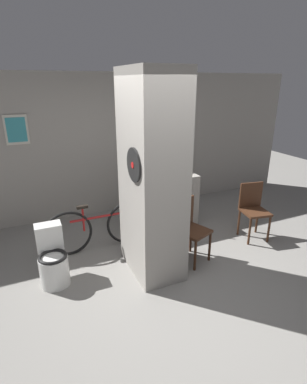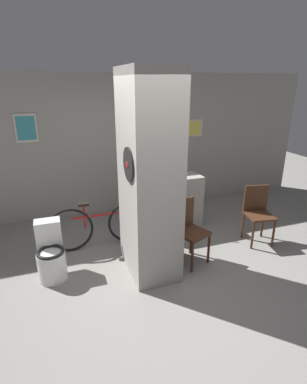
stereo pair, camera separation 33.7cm
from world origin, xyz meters
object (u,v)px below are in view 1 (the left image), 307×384
at_px(toilet, 53,260).
at_px(chair_near_pillar, 190,227).
at_px(bicycle, 100,227).
at_px(bottle_tall, 170,171).
at_px(chair_by_doorway, 253,208).

relative_size(toilet, chair_near_pillar, 0.81).
height_order(bicycle, bottle_tall, bottle_tall).
distance_m(chair_near_pillar, chair_by_doorway, 1.29).
bearing_deg(bottle_tall, chair_near_pillar, -100.66).
xyz_separation_m(chair_near_pillar, chair_by_doorway, (1.28, 0.16, 0.00)).
xyz_separation_m(chair_near_pillar, bottle_tall, (0.19, 1.00, 0.52)).
bearing_deg(chair_near_pillar, bicycle, 122.38).
height_order(chair_near_pillar, bicycle, chair_near_pillar).
bearing_deg(bottle_tall, bicycle, -171.50).
relative_size(chair_near_pillar, bottle_tall, 3.06).
xyz_separation_m(chair_by_doorway, bottle_tall, (-1.10, 0.83, 0.52)).
relative_size(toilet, bicycle, 0.45).
bearing_deg(chair_by_doorway, chair_near_pillar, -162.32).
height_order(chair_near_pillar, bottle_tall, bottle_tall).
height_order(toilet, chair_by_doorway, chair_by_doorway).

